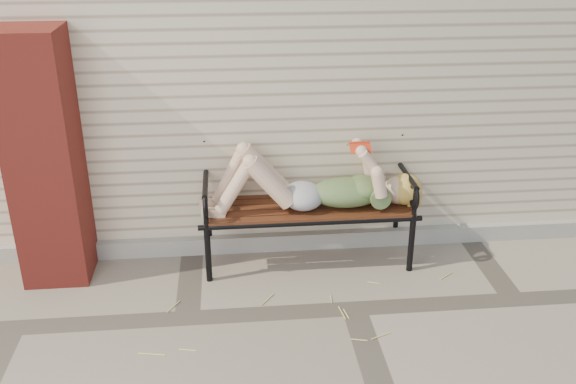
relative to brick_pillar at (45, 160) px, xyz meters
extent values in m
plane|color=gray|center=(2.30, -0.75, -1.00)|extent=(80.00, 80.00, 0.00)
cube|color=beige|center=(2.30, 2.25, 0.50)|extent=(8.00, 4.00, 3.00)
cube|color=#9E9A8F|center=(2.30, 0.22, -0.93)|extent=(8.00, 0.10, 0.15)
cube|color=maroon|center=(0.00, 0.00, 0.00)|extent=(0.50, 0.50, 2.00)
cylinder|color=black|center=(1.21, -0.24, -0.75)|extent=(0.05, 0.05, 0.50)
cylinder|color=black|center=(1.21, 0.26, -0.75)|extent=(0.05, 0.05, 0.50)
cylinder|color=black|center=(2.86, -0.24, -0.75)|extent=(0.05, 0.05, 0.50)
cylinder|color=black|center=(2.86, 0.26, -0.75)|extent=(0.05, 0.05, 0.50)
cube|color=#4E1F14|center=(2.03, 0.01, -0.50)|extent=(1.70, 0.55, 0.03)
cylinder|color=black|center=(2.03, -0.24, -0.52)|extent=(1.79, 0.04, 0.04)
cylinder|color=black|center=(2.03, 0.26, -0.52)|extent=(1.79, 0.04, 0.04)
torus|color=black|center=(2.03, 0.38, 0.06)|extent=(0.31, 0.04, 0.31)
ellipsoid|color=#0A364A|center=(2.35, -0.03, -0.36)|extent=(0.60, 0.35, 0.23)
ellipsoid|color=#0A364A|center=(2.48, -0.03, -0.32)|extent=(0.29, 0.34, 0.18)
ellipsoid|color=#999A9E|center=(1.99, -0.03, -0.38)|extent=(0.34, 0.38, 0.21)
sphere|color=#D3AB8E|center=(2.78, -0.03, -0.36)|extent=(0.25, 0.25, 0.25)
ellipsoid|color=gold|center=(2.84, -0.03, -0.36)|extent=(0.28, 0.28, 0.26)
cube|color=red|center=(2.44, -0.03, 0.06)|extent=(0.16, 0.02, 0.02)
cube|color=beige|center=(2.44, -0.07, 0.03)|extent=(0.16, 0.10, 0.06)
cube|color=beige|center=(2.44, 0.02, 0.03)|extent=(0.16, 0.10, 0.06)
cube|color=red|center=(2.44, -0.08, 0.04)|extent=(0.17, 0.10, 0.06)
cube|color=red|center=(2.44, 0.03, 0.04)|extent=(0.17, 0.10, 0.06)
cylinder|color=#DECB6C|center=(0.48, -0.97, -0.99)|extent=(0.01, 0.10, 0.01)
cylinder|color=#DECB6C|center=(1.41, -0.28, -0.99)|extent=(0.10, 0.17, 0.01)
cylinder|color=#DECB6C|center=(3.38, -0.82, -0.99)|extent=(0.13, 0.08, 0.01)
cylinder|color=#DECB6C|center=(1.42, -0.47, -0.99)|extent=(0.12, 0.10, 0.01)
cylinder|color=#DECB6C|center=(0.73, -0.77, -0.99)|extent=(0.02, 0.10, 0.01)
cylinder|color=#DECB6C|center=(2.41, -0.82, -0.99)|extent=(0.14, 0.08, 0.01)
cylinder|color=#DECB6C|center=(2.73, -0.58, -0.99)|extent=(0.13, 0.07, 0.01)
cylinder|color=#DECB6C|center=(3.29, -0.75, -0.99)|extent=(0.15, 0.07, 0.01)
cylinder|color=#DECB6C|center=(3.32, -0.29, -0.99)|extent=(0.13, 0.04, 0.01)
cylinder|color=#DECB6C|center=(1.00, -1.16, -0.99)|extent=(0.12, 0.01, 0.01)
cylinder|color=#DECB6C|center=(2.43, -1.13, -0.99)|extent=(0.04, 0.13, 0.01)
cylinder|color=#DECB6C|center=(1.05, -1.38, -0.99)|extent=(0.10, 0.06, 0.01)
cylinder|color=#DECB6C|center=(0.71, -1.18, -0.99)|extent=(0.07, 0.16, 0.01)
camera|label=1|loc=(1.41, -4.73, 1.79)|focal=40.00mm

